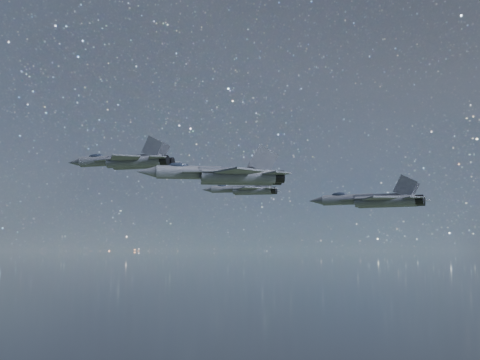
{
  "coord_description": "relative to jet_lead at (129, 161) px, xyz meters",
  "views": [
    {
      "loc": [
        9.48,
        -80.04,
        137.21
      ],
      "look_at": [
        4.89,
        3.21,
        147.8
      ],
      "focal_mm": 42.0,
      "sensor_mm": 36.0,
      "label": 1
    }
  ],
  "objects": [
    {
      "name": "jet_left",
      "position": [
        16.86,
        22.31,
        -2.0
      ],
      "size": [
        15.13,
        10.53,
        3.8
      ],
      "rotation": [
        0.0,
        0.0,
        -0.14
      ],
      "color": "#373A45"
    },
    {
      "name": "jet_right",
      "position": [
        16.62,
        -23.73,
        -5.42
      ],
      "size": [
        16.33,
        11.32,
        4.1
      ],
      "rotation": [
        0.0,
        0.0,
        0.16
      ],
      "color": "#373A45"
    },
    {
      "name": "jet_lead",
      "position": [
        0.0,
        0.0,
        0.0
      ],
      "size": [
        18.23,
        12.47,
        4.58
      ],
      "rotation": [
        0.0,
        0.0,
        -0.22
      ],
      "color": "#373A45"
    },
    {
      "name": "jet_slot",
      "position": [
        37.49,
        3.75,
        -5.72
      ],
      "size": [
        18.43,
        12.24,
        4.69
      ],
      "rotation": [
        0.0,
        0.0,
        -0.37
      ],
      "color": "#373A45"
    }
  ]
}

